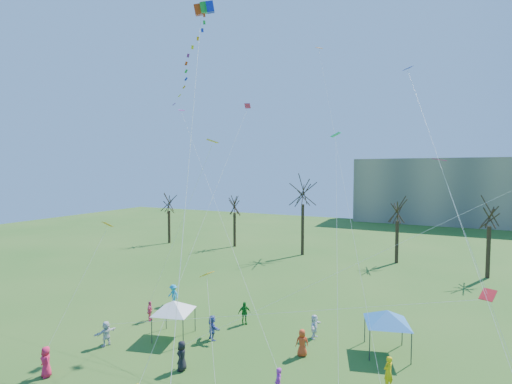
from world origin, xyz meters
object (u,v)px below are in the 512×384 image
at_px(canopy_tent_white, 174,306).
at_px(canopy_tent_blue, 387,317).
at_px(distant_building, 497,192).
at_px(big_box_kite, 193,61).

relative_size(canopy_tent_white, canopy_tent_blue, 0.93).
relative_size(distant_building, canopy_tent_blue, 16.08).
height_order(canopy_tent_white, canopy_tent_blue, canopy_tent_blue).
xyz_separation_m(canopy_tent_white, canopy_tent_blue, (14.24, 4.28, 0.17)).
relative_size(distant_building, canopy_tent_white, 17.20).
relative_size(distant_building, big_box_kite, 2.42).
distance_m(distant_building, big_box_kite, 79.90).
height_order(distant_building, canopy_tent_white, distant_building).
bearing_deg(canopy_tent_white, distant_building, 67.36).
distance_m(canopy_tent_white, canopy_tent_blue, 14.87).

